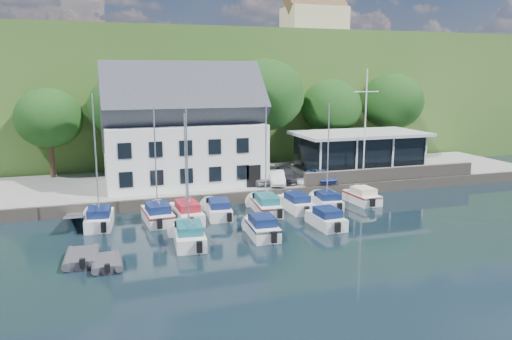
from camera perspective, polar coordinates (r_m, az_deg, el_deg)
The scene contains 34 objects.
ground at distance 34.19m, azimuth 8.63°, elevation -7.85°, with size 180.00×180.00×0.00m, color black.
quay at distance 49.74m, azimuth -0.39°, elevation -1.18°, with size 60.00×13.00×1.00m, color #989792.
quay_face at distance 43.75m, azimuth 2.20°, elevation -2.88°, with size 60.00×0.30×1.00m, color #6E6458.
hillside at distance 92.08m, azimuth -8.92°, elevation 8.97°, with size 160.00×75.00×16.00m, color #365B22.
field_patch at distance 101.56m, azimuth -5.22°, elevation 13.82°, with size 50.00×30.00×0.30m, color #525E2F.
farmhouse at distance 89.28m, azimuth 6.65°, elevation 16.75°, with size 10.40×7.00×8.20m, color beige, non-canonical shape.
harbor_building at distance 46.34m, azimuth -8.31°, elevation 3.89°, with size 14.40×8.20×8.70m, color white, non-canonical shape.
club_pavilion at distance 52.30m, azimuth 11.69°, elevation 2.03°, with size 13.20×7.20×4.10m, color black, non-canonical shape.
seawall at distance 49.21m, azimuth 15.27°, elevation -0.40°, with size 18.00×0.50×1.20m, color #6E6458.
gangway at distance 39.44m, azimuth -19.96°, elevation -5.84°, with size 1.20×6.00×1.40m, color #B8B8BD, non-canonical shape.
car_silver at distance 45.59m, azimuth 0.07°, elevation -0.93°, with size 1.34×3.32×1.13m, color #A3A3A8.
car_white at distance 45.54m, azimuth 2.36°, elevation -0.87°, with size 1.34×3.83×1.26m, color silver.
car_dgrey at distance 46.75m, azimuth 3.36°, elevation -0.54°, with size 1.83×4.49×1.30m, color #2B2A2F.
car_blue at distance 47.07m, azimuth 7.48°, elevation -0.60°, with size 1.39×3.53×1.21m, color #314697.
flagpole at distance 47.67m, azimuth 12.37°, elevation 4.98°, with size 2.50×0.20×10.41m, color white, non-canonical shape.
tree_0 at distance 52.06m, azimuth -22.49°, elevation 3.91°, with size 6.32×6.32×8.64m, color #11350F, non-canonical shape.
tree_1 at distance 51.77m, azimuth -14.67°, elevation 5.03°, with size 7.22×7.22×9.87m, color #11350F, non-canonical shape.
tree_2 at distance 51.69m, azimuth -5.75°, elevation 5.99°, with size 8.10×8.10×11.06m, color #11350F, non-canonical shape.
tree_3 at distance 53.71m, azimuth 1.01°, elevation 6.49°, with size 8.45×8.45×11.55m, color #11350F, non-canonical shape.
tree_4 at distance 57.81m, azimuth 8.57°, elevation 5.59°, with size 6.85×6.85×9.36m, color #11350F, non-canonical shape.
tree_5 at distance 61.60m, azimuth 15.20°, elevation 5.97°, with size 7.35×7.35×10.04m, color #11350F, non-canonical shape.
boat_r1_0 at distance 37.30m, azimuth -17.79°, elevation 0.39°, with size 1.97×5.63×8.90m, color silver, non-canonical shape.
boat_r1_1 at distance 37.30m, azimuth -11.40°, elevation 0.79°, with size 2.04×5.98×9.02m, color silver, non-canonical shape.
boat_r1_2 at distance 37.45m, azimuth -8.07°, elevation 1.00°, with size 1.90×6.59×9.09m, color silver, non-canonical shape.
boat_r1_3 at distance 39.11m, azimuth -4.32°, elevation -4.29°, with size 1.90×5.93×1.37m, color silver, non-canonical shape.
boat_r1_4 at distance 39.26m, azimuth 1.13°, elevation 1.50°, with size 1.92×6.71×9.00m, color silver, non-canonical shape.
boat_r1_5 at distance 40.90m, azimuth 4.57°, elevation -3.60°, with size 1.86×6.00×1.40m, color silver, non-canonical shape.
boat_r1_6 at distance 41.09m, azimuth 8.22°, elevation 1.35°, with size 1.97×4.98×8.36m, color silver, non-canonical shape.
boat_r1_7 at distance 43.87m, azimuth 12.03°, elevation -2.80°, with size 1.99×5.13×1.40m, color silver, non-canonical shape.
boat_r2_1 at distance 32.03m, azimuth -7.83°, elevation -0.86°, with size 2.05×5.95×8.89m, color silver, non-canonical shape.
boat_r2_2 at distance 34.23m, azimuth 0.68°, elevation -6.38°, with size 1.90×5.36×1.50m, color silver, non-canonical shape.
boat_r2_3 at distance 36.69m, azimuth 8.00°, elevation -5.35°, with size 1.90×5.18×1.43m, color silver, non-canonical shape.
dinghy_0 at distance 31.51m, azimuth -19.34°, elevation -9.27°, with size 1.98×3.30×0.77m, color #37363C, non-canonical shape.
dinghy_1 at distance 30.38m, azimuth -16.71°, elevation -9.96°, with size 1.74×2.90×0.68m, color #37363C, non-canonical shape.
Camera 1 is at (-14.73, -28.85, 10.93)m, focal length 35.00 mm.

